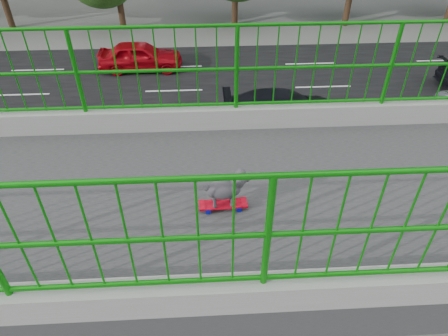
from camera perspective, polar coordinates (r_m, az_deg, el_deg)
road at (r=19.23m, az=-7.47°, el=6.67°), size 18.00×90.00×0.02m
footbridge at (r=6.06m, az=-17.63°, el=-16.72°), size 3.00×24.00×7.00m
railing at (r=4.64m, az=-22.28°, el=-2.21°), size 3.00×24.00×1.42m
skateboard at (r=4.30m, az=-0.13°, el=-5.22°), size 0.18×0.52×0.07m
poodle at (r=4.15m, az=0.23°, el=-2.83°), size 0.22×0.50×0.41m
car_1 at (r=16.42m, az=14.95°, el=2.12°), size 1.38×3.97×1.31m
car_4 at (r=24.25m, az=-11.77°, el=15.26°), size 1.90×4.71×1.61m
car_6 at (r=15.68m, az=-7.53°, el=1.59°), size 2.36×5.12×1.42m
car_7 at (r=18.60m, az=8.49°, el=8.23°), size 2.25×5.53×1.61m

